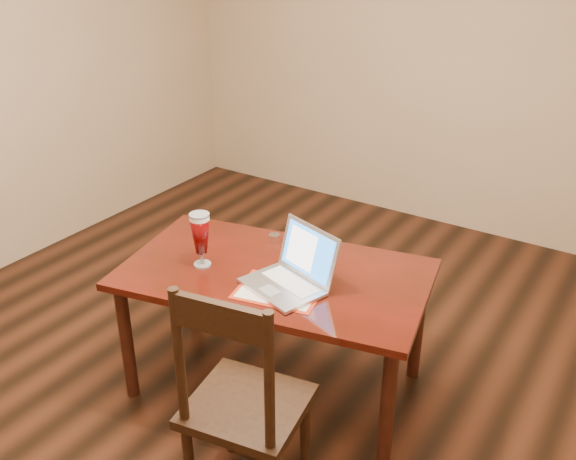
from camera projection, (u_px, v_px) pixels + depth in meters
The scene contains 4 objects.
ground at pixel (254, 394), 3.30m from camera, with size 5.00×5.00×0.00m, color black.
room_shell at pixel (244, 44), 2.52m from camera, with size 4.51×5.01×2.71m.
dining_table at pixel (273, 284), 3.10m from camera, with size 1.59×1.10×0.96m.
dining_chair at pixel (243, 405), 2.50m from camera, with size 0.51×0.50×1.06m.
Camera 1 is at (1.55, -2.08, 2.22)m, focal length 40.00 mm.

